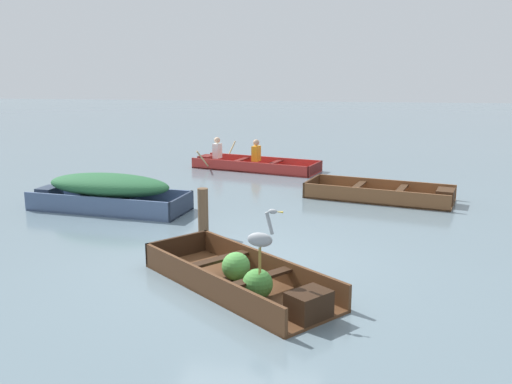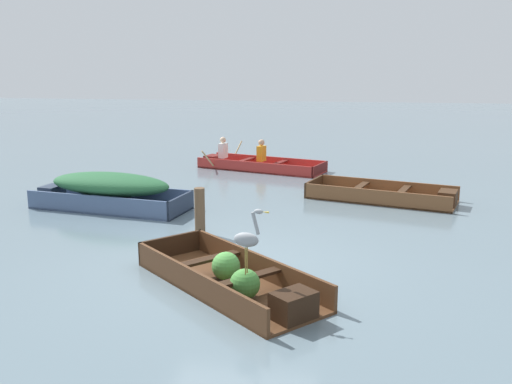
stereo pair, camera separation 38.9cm
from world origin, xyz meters
name	(u,v)px [view 2 (the right image)]	position (x,y,z in m)	size (l,w,h in m)	color
ground_plane	(234,264)	(0.00, 0.00, 0.00)	(80.00, 80.00, 0.00)	slate
dinghy_dark_varnish_foreground	(234,280)	(0.22, -1.02, 0.15)	(3.03, 2.86, 0.44)	#4C2D19
skiff_wooden_brown_near_moored	(388,196)	(2.46, 4.69, 0.11)	(3.43, 2.01, 0.35)	brown
skiff_slate_blue_mid_moored	(109,188)	(-3.35, 2.90, 0.44)	(3.44, 1.59, 0.76)	#475B7F
rowboat_red_with_crew	(255,164)	(-1.20, 8.07, 0.16)	(3.83, 2.57, 0.88)	#AD2D28
heron_on_dinghy	(247,238)	(0.51, -1.51, 0.90)	(0.46, 0.19, 0.84)	olive
mooring_post	(200,211)	(-0.96, 1.46, 0.42)	(0.19, 0.19, 0.84)	brown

